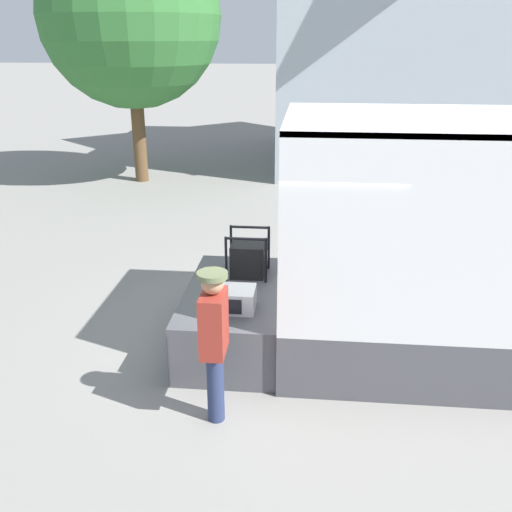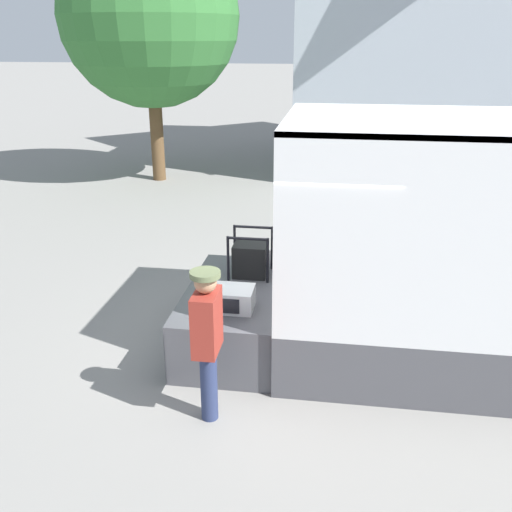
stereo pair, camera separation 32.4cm
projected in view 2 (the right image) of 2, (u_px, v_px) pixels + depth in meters
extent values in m
plane|color=gray|center=(282.00, 344.00, 7.58)|extent=(160.00, 160.00, 0.00)
cube|color=#4C4C51|center=(453.00, 330.00, 7.15)|extent=(4.30, 2.44, 0.76)
cube|color=white|center=(452.00, 190.00, 7.71)|extent=(4.30, 0.06, 2.22)
cube|color=white|center=(494.00, 252.00, 5.51)|extent=(4.30, 0.06, 2.22)
cube|color=white|center=(483.00, 121.00, 6.22)|extent=(4.30, 2.44, 0.06)
cylinder|color=#3370B2|center=(375.00, 257.00, 7.88)|extent=(0.32, 0.32, 0.40)
cube|color=#B2A893|center=(482.00, 329.00, 6.11)|extent=(0.44, 0.32, 0.26)
cube|color=#4C4C51|center=(236.00, 315.00, 7.53)|extent=(1.25, 2.32, 0.76)
cube|color=white|center=(234.00, 299.00, 6.80)|extent=(0.48, 0.41, 0.26)
cube|color=black|center=(226.00, 306.00, 6.62)|extent=(0.31, 0.01, 0.18)
cube|color=black|center=(251.00, 259.00, 7.75)|extent=(0.45, 0.41, 0.45)
cylinder|color=slate|center=(264.00, 258.00, 7.72)|extent=(0.17, 0.23, 0.23)
cylinder|color=black|center=(228.00, 259.00, 7.54)|extent=(0.04, 0.04, 0.62)
cylinder|color=black|center=(268.00, 261.00, 7.46)|extent=(0.04, 0.04, 0.62)
cylinder|color=black|center=(235.00, 246.00, 7.98)|extent=(0.04, 0.04, 0.62)
cylinder|color=black|center=(272.00, 248.00, 7.91)|extent=(0.04, 0.04, 0.62)
cylinder|color=black|center=(248.00, 239.00, 7.39)|extent=(0.53, 0.04, 0.04)
cylinder|color=black|center=(253.00, 227.00, 7.84)|extent=(0.53, 0.04, 0.04)
cylinder|color=navy|center=(209.00, 385.00, 5.97)|extent=(0.18, 0.18, 0.82)
cube|color=maroon|center=(207.00, 322.00, 5.71)|extent=(0.24, 0.44, 0.65)
sphere|color=tan|center=(205.00, 282.00, 5.55)|extent=(0.23, 0.23, 0.23)
cylinder|color=#606B47|center=(205.00, 274.00, 5.52)|extent=(0.31, 0.31, 0.06)
cube|color=#A8B2BC|center=(448.00, 43.00, 17.27)|extent=(8.71, 7.62, 7.23)
cylinder|color=brown|center=(157.00, 140.00, 15.84)|extent=(0.36, 0.36, 2.21)
sphere|color=#337033|center=(150.00, 15.00, 14.68)|extent=(4.67, 4.67, 4.67)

